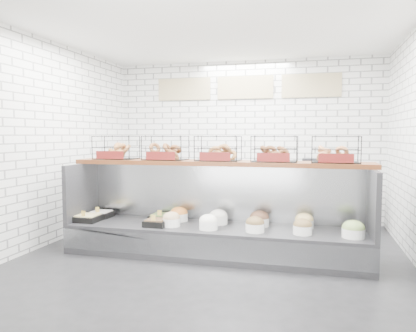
# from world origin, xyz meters

# --- Properties ---
(ground) EXTENTS (5.50, 5.50, 0.00)m
(ground) POSITION_xyz_m (0.00, 0.00, 0.00)
(ground) COLOR black
(ground) RESTS_ON ground
(room_shell) EXTENTS (5.02, 5.51, 3.01)m
(room_shell) POSITION_xyz_m (0.00, 0.60, 2.06)
(room_shell) COLOR silver
(room_shell) RESTS_ON ground
(display_case) EXTENTS (4.00, 0.90, 1.20)m
(display_case) POSITION_xyz_m (0.01, 0.34, 0.33)
(display_case) COLOR black
(display_case) RESTS_ON ground
(bagel_shelf) EXTENTS (4.10, 0.50, 0.40)m
(bagel_shelf) POSITION_xyz_m (-0.00, 0.52, 1.38)
(bagel_shelf) COLOR #49210F
(bagel_shelf) RESTS_ON display_case
(prep_counter) EXTENTS (4.00, 0.60, 1.20)m
(prep_counter) POSITION_xyz_m (-0.00, 2.43, 0.47)
(prep_counter) COLOR #93969B
(prep_counter) RESTS_ON ground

